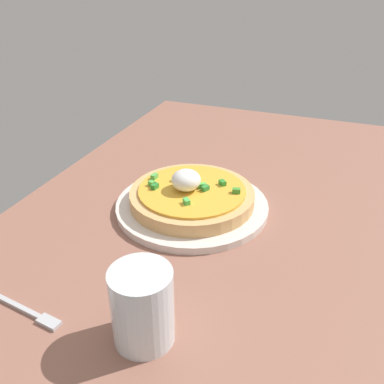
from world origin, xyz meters
TOP-DOWN VIEW (x-y plane):
  - dining_table at (0.00, 0.00)cm, footprint 93.01×68.25cm
  - plate at (7.06, -5.36)cm, footprint 25.26×25.26cm
  - pizza at (7.10, -5.42)cm, footprint 20.52×20.52cm
  - cup_near at (34.30, -0.57)cm, footprint 6.81×6.81cm
  - fork at (36.11, -14.93)cm, footprint 2.57×11.45cm

SIDE VIEW (x-z plane):
  - dining_table at x=0.00cm, z-range 0.00..3.21cm
  - fork at x=36.11cm, z-range 3.21..3.71cm
  - plate at x=7.06cm, z-range 3.21..4.42cm
  - pizza at x=7.10cm, z-range 2.90..8.92cm
  - cup_near at x=34.30cm, z-range 2.80..11.92cm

